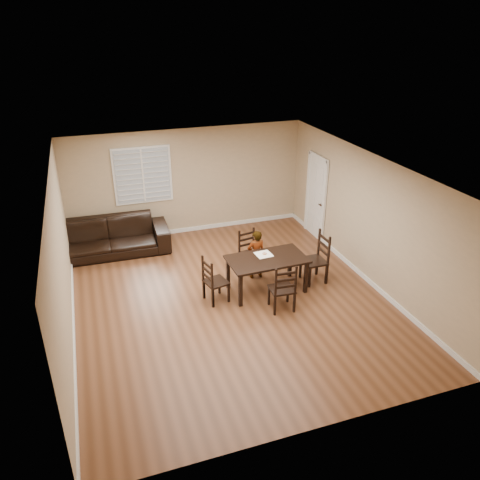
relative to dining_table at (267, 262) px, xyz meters
name	(u,v)px	position (x,y,z in m)	size (l,w,h in m)	color
ground	(230,299)	(-0.82, -0.09, -0.65)	(7.00, 7.00, 0.00)	brown
room	(228,212)	(-0.78, 0.09, 1.16)	(6.04, 7.04, 2.72)	tan
dining_table	(267,262)	(0.00, 0.00, 0.00)	(1.61, 0.94, 0.74)	black
chair_near	(248,251)	(-0.05, 1.00, -0.23)	(0.49, 0.47, 0.94)	black
chair_far	(284,291)	(0.01, -0.84, -0.20)	(0.48, 0.45, 1.00)	black
chair_left	(211,283)	(-1.20, -0.06, -0.21)	(0.49, 0.51, 0.97)	black
chair_right	(320,259)	(1.22, 0.04, -0.16)	(0.47, 0.50, 1.09)	black
child	(256,254)	(-0.02, 0.57, -0.10)	(0.40, 0.26, 1.10)	gray
napkin	(264,254)	(-0.01, 0.18, 0.09)	(0.32, 0.32, 0.00)	white
donut	(265,253)	(0.01, 0.18, 0.11)	(0.09, 0.09, 0.03)	#CC8649
sofa	(109,237)	(-2.91, 2.77, -0.24)	(2.80, 1.09, 0.82)	black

